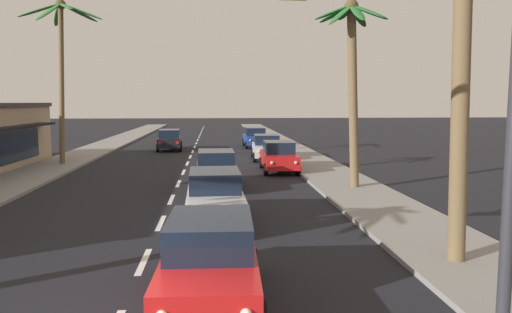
% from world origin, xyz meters
% --- Properties ---
extents(sidewalk_right, '(3.20, 110.00, 0.14)m').
position_xyz_m(sidewalk_right, '(7.80, 20.00, 0.07)').
color(sidewalk_right, gray).
rests_on(sidewalk_right, ground).
extents(sidewalk_left, '(3.20, 110.00, 0.14)m').
position_xyz_m(sidewalk_left, '(-7.80, 20.00, 0.07)').
color(sidewalk_left, gray).
rests_on(sidewalk_left, ground).
extents(lane_markings, '(4.28, 89.49, 0.01)m').
position_xyz_m(lane_markings, '(0.41, 20.83, 0.00)').
color(lane_markings, silver).
rests_on(lane_markings, ground).
extents(traffic_signal_mast, '(11.26, 0.41, 7.21)m').
position_xyz_m(traffic_signal_mast, '(3.08, 0.46, 5.22)').
color(traffic_signal_mast, '#2D2D33').
rests_on(traffic_signal_mast, ground).
extents(sedan_lead_at_stop_bar, '(2.06, 4.49, 1.68)m').
position_xyz_m(sedan_lead_at_stop_bar, '(1.65, 2.21, 0.85)').
color(sedan_lead_at_stop_bar, red).
rests_on(sedan_lead_at_stop_bar, ground).
extents(sedan_third_in_queue, '(2.03, 4.48, 1.68)m').
position_xyz_m(sedan_third_in_queue, '(1.74, 8.61, 0.85)').
color(sedan_third_in_queue, silver).
rests_on(sedan_third_in_queue, ground).
extents(sedan_fifth_in_queue, '(2.01, 4.47, 1.68)m').
position_xyz_m(sedan_fifth_in_queue, '(1.80, 15.00, 0.85)').
color(sedan_fifth_in_queue, black).
rests_on(sedan_fifth_in_queue, ground).
extents(sedan_oncoming_far, '(2.14, 4.52, 1.68)m').
position_xyz_m(sedan_oncoming_far, '(-1.89, 32.51, 0.85)').
color(sedan_oncoming_far, black).
rests_on(sedan_oncoming_far, ground).
extents(sedan_parked_nearest_kerb, '(2.06, 4.49, 1.68)m').
position_xyz_m(sedan_parked_nearest_kerb, '(5.22, 25.56, 0.85)').
color(sedan_parked_nearest_kerb, silver).
rests_on(sedan_parked_nearest_kerb, ground).
extents(sedan_parked_mid_kerb, '(2.04, 4.49, 1.68)m').
position_xyz_m(sedan_parked_mid_kerb, '(5.20, 34.70, 0.85)').
color(sedan_parked_mid_kerb, navy).
rests_on(sedan_parked_mid_kerb, ground).
extents(sedan_parked_far_kerb, '(1.97, 4.46, 1.68)m').
position_xyz_m(sedan_parked_far_kerb, '(5.31, 19.90, 0.85)').
color(sedan_parked_far_kerb, red).
rests_on(sedan_parked_far_kerb, ground).
extents(palm_left_third, '(4.91, 4.55, 9.87)m').
position_xyz_m(palm_left_third, '(-7.23, 23.24, 7.22)').
color(palm_left_third, brown).
rests_on(palm_left_third, ground).
extents(palm_right_second, '(3.21, 3.16, 8.23)m').
position_xyz_m(palm_right_second, '(7.70, 13.96, 5.64)').
color(palm_right_second, brown).
rests_on(palm_right_second, ground).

